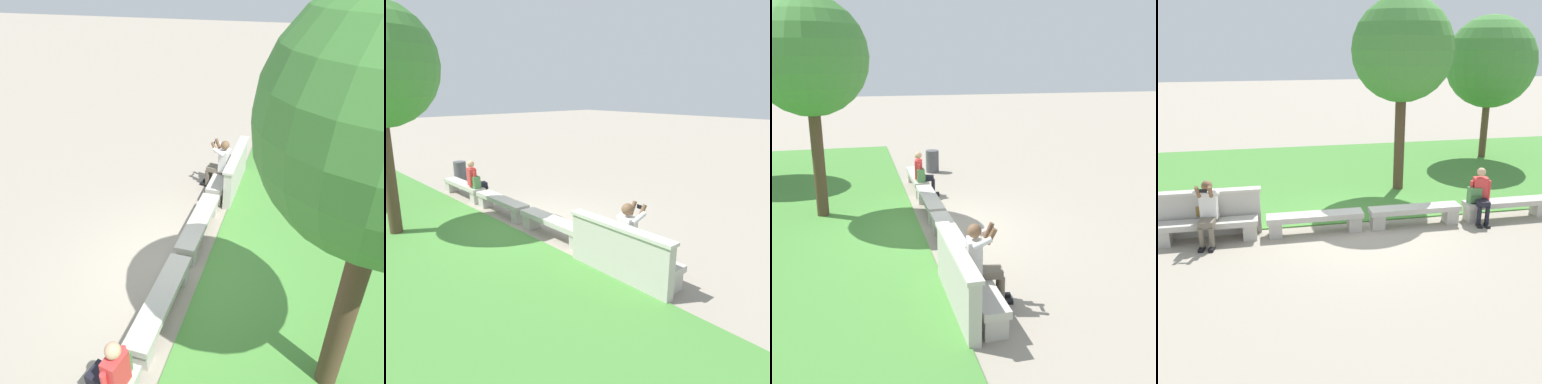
{
  "view_description": "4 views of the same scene",
  "coord_description": "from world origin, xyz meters",
  "views": [
    {
      "loc": [
        5.09,
        1.72,
        4.95
      ],
      "look_at": [
        -1.47,
        -0.26,
        0.86
      ],
      "focal_mm": 35.0,
      "sensor_mm": 36.0,
      "label": 1
    },
    {
      "loc": [
        -7.43,
        4.92,
        3.26
      ],
      "look_at": [
        -1.38,
        -0.52,
        1.03
      ],
      "focal_mm": 35.0,
      "sensor_mm": 36.0,
      "label": 2
    },
    {
      "loc": [
        -9.47,
        1.71,
        3.7
      ],
      "look_at": [
        -0.76,
        -0.42,
        1.06
      ],
      "focal_mm": 42.0,
      "sensor_mm": 36.0,
      "label": 3
    },
    {
      "loc": [
        -2.15,
        -9.02,
        4.01
      ],
      "look_at": [
        -0.48,
        -0.58,
        1.09
      ],
      "focal_mm": 42.0,
      "sensor_mm": 36.0,
      "label": 4
    }
  ],
  "objects": [
    {
      "name": "backpack",
      "position": [
        2.56,
        0.0,
        0.63
      ],
      "size": [
        0.28,
        0.24,
        0.43
      ],
      "color": "#4C7F47",
      "rests_on": "bench_far"
    },
    {
      "name": "person_distant",
      "position": [
        2.69,
        -0.07,
        0.67
      ],
      "size": [
        0.47,
        0.71,
        1.26
      ],
      "color": "black",
      "rests_on": "ground"
    },
    {
      "name": "person_photographer",
      "position": [
        -3.34,
        -0.08,
        0.74
      ],
      "size": [
        0.51,
        0.76,
        1.32
      ],
      "color": "black",
      "rests_on": "ground"
    },
    {
      "name": "bench_main",
      "position": [
        -3.4,
        0.0,
        0.3
      ],
      "size": [
        2.09,
        0.4,
        0.45
      ],
      "color": "#B7B2A8",
      "rests_on": "ground"
    },
    {
      "name": "backrest_wall_with_plaque",
      "position": [
        -3.4,
        0.34,
        0.52
      ],
      "size": [
        2.28,
        0.24,
        1.01
      ],
      "color": "#B7B2A8",
      "rests_on": "ground"
    },
    {
      "name": "bench_mid",
      "position": [
        1.13,
        0.0,
        0.3
      ],
      "size": [
        2.09,
        0.4,
        0.45
      ],
      "color": "#B7B2A8",
      "rests_on": "ground"
    },
    {
      "name": "trash_bin",
      "position": [
        5.38,
        -0.81,
        0.38
      ],
      "size": [
        0.44,
        0.44,
        0.75
      ],
      "primitive_type": "cylinder",
      "color": "#4C4C51",
      "rests_on": "ground"
    },
    {
      "name": "ground_plane",
      "position": [
        0.0,
        0.0,
        0.0
      ],
      "size": [
        80.0,
        80.0,
        0.0
      ],
      "primitive_type": "plane",
      "color": "gray"
    },
    {
      "name": "bench_near",
      "position": [
        -1.13,
        0.0,
        0.3
      ],
      "size": [
        2.09,
        0.4,
        0.45
      ],
      "color": "#B7B2A8",
      "rests_on": "ground"
    },
    {
      "name": "bench_far",
      "position": [
        3.4,
        0.0,
        0.3
      ],
      "size": [
        2.09,
        0.4,
        0.45
      ],
      "color": "#B7B2A8",
      "rests_on": "ground"
    }
  ]
}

